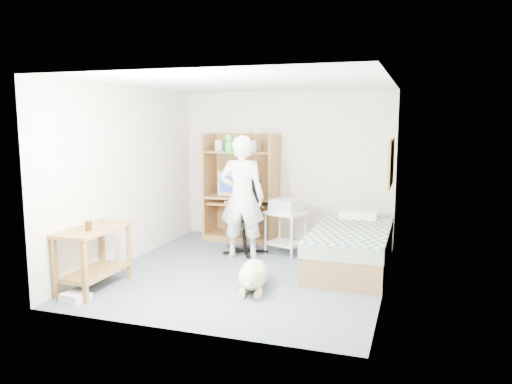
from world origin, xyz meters
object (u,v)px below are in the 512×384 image
at_px(computer_hutch, 242,192).
at_px(side_desk, 94,249).
at_px(office_chair, 245,227).
at_px(dog, 253,275).
at_px(printer_cart, 285,226).
at_px(bed, 351,248).
at_px(person, 242,197).

relative_size(computer_hutch, side_desk, 1.80).
distance_m(computer_hutch, office_chair, 0.95).
relative_size(dog, printer_cart, 1.62).
height_order(office_chair, dog, office_chair).
distance_m(bed, side_desk, 3.39).
xyz_separation_m(computer_hutch, office_chair, (0.33, -0.78, -0.43)).
bearing_deg(computer_hutch, printer_cart, -35.96).
distance_m(bed, printer_cart, 1.15).
distance_m(bed, dog, 1.61).
xyz_separation_m(side_desk, printer_cart, (1.80, 2.25, -0.06)).
height_order(side_desk, person, person).
distance_m(bed, person, 1.72).
bearing_deg(dog, person, 103.35).
height_order(computer_hutch, person, person).
bearing_deg(person, bed, 170.03).
bearing_deg(dog, printer_cart, 79.83).
bearing_deg(printer_cart, office_chair, -151.11).
relative_size(bed, side_desk, 2.02).
bearing_deg(person, office_chair, -88.06).
distance_m(side_desk, dog, 1.95).
xyz_separation_m(computer_hutch, person, (0.39, -1.09, 0.09)).
height_order(computer_hutch, office_chair, computer_hutch).
relative_size(computer_hutch, bed, 0.89).
xyz_separation_m(computer_hutch, printer_cart, (0.95, -0.69, -0.38)).
distance_m(office_chair, person, 0.61).
bearing_deg(office_chair, dog, -76.44).
height_order(computer_hutch, bed, computer_hutch).
relative_size(bed, office_chair, 1.85).
bearing_deg(bed, computer_hutch, 150.71).
xyz_separation_m(bed, dog, (-1.01, -1.25, -0.11)).
bearing_deg(office_chair, person, -88.06).
xyz_separation_m(side_desk, office_chair, (1.18, 2.15, -0.10)).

